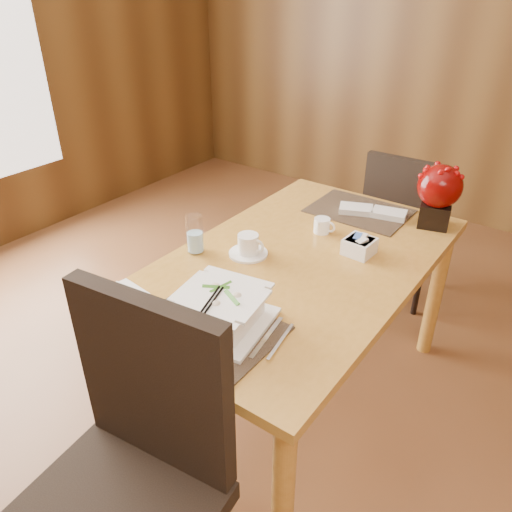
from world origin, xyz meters
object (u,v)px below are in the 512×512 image
Objects in this scene: dining_table at (297,279)px; soup_setting at (221,310)px; sugar_caddy at (359,246)px; far_chair at (403,221)px; water_glass at (195,234)px; near_chair at (129,469)px; coffee_cup at (248,246)px; creamer_jug at (322,225)px; bread_plate at (121,295)px; berry_decor at (439,192)px.

soup_setting reaches higher than dining_table.
sugar_caddy is 0.12× the size of far_chair.
near_chair is at bearing -59.82° from water_glass.
water_glass is (-0.19, -0.11, 0.04)m from coffee_cup.
soup_setting is at bearing -64.06° from coffee_cup.
near_chair is (0.13, -1.25, -0.18)m from creamer_jug.
bread_plate is (0.00, -0.40, -0.08)m from water_glass.
dining_table is 5.29× the size of berry_decor.
coffee_cup is at bearing 106.53° from soup_setting.
dining_table is at bearing -118.50° from berry_decor.
soup_setting reaches higher than sugar_caddy.
far_chair is (0.05, 1.05, -0.14)m from dining_table.
bread_plate is at bearing -120.21° from berry_decor.
berry_decor is 1.65m from near_chair.
sugar_caddy is at bearing -21.94° from creamer_jug.
near_chair reaches higher than dining_table.
water_glass is 0.66m from sugar_caddy.
soup_setting is 1.17m from berry_decor.
far_chair is (0.24, 1.15, -0.27)m from coffee_cup.
creamer_jug is at bearing 54.06° from water_glass.
bread_plate is at bearing -125.23° from sugar_caddy.
coffee_cup is at bearing -114.38° from creamer_jug.
bread_plate is at bearing -113.25° from creamer_jug.
water_glass is at bearing 90.00° from bread_plate.
creamer_jug is 1.27m from near_chair.
bread_plate is 0.14× the size of near_chair.
near_chair is (0.09, -0.99, -0.05)m from dining_table.
near_chair reaches higher than water_glass.
berry_decor reaches higher than water_glass.
berry_decor is (0.70, 0.81, 0.08)m from water_glass.
soup_setting is at bearing 91.61° from near_chair.
soup_setting reaches higher than coffee_cup.
water_glass is at bearing 70.16° from far_chair.
sugar_caddy is at bearing 79.14° from near_chair.
coffee_cup reaches higher than dining_table.
coffee_cup is 0.96m from near_chair.
near_chair is at bearing -40.67° from bread_plate.
creamer_jug is 0.81× the size of sugar_caddy.
soup_setting is 2.14× the size of coffee_cup.
soup_setting is 0.40m from bread_plate.
sugar_caddy is (0.18, 0.18, 0.13)m from dining_table.
far_chair reaches higher than sugar_caddy.
berry_decor is 0.66m from far_chair.
water_glass is 1.79× the size of creamer_jug.
sugar_caddy is at bearing 45.44° from dining_table.
sugar_caddy is 0.39× the size of berry_decor.
creamer_jug is at bearing 82.14° from far_chair.
near_chair is at bearing -98.53° from berry_decor.
water_glass is at bearing 132.01° from soup_setting.
berry_decor is at bearing 120.93° from far_chair.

